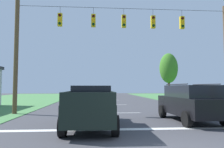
% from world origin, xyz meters
% --- Properties ---
extents(stop_bar_stripe, '(12.98, 0.45, 0.01)m').
position_xyz_m(stop_bar_stripe, '(0.00, 3.97, 0.00)').
color(stop_bar_stripe, white).
rests_on(stop_bar_stripe, ground).
extents(lane_dash_0, '(2.50, 0.15, 0.01)m').
position_xyz_m(lane_dash_0, '(0.00, 9.97, 0.00)').
color(lane_dash_0, white).
rests_on(lane_dash_0, ground).
extents(lane_dash_1, '(2.50, 0.15, 0.01)m').
position_xyz_m(lane_dash_1, '(0.00, 17.21, 0.00)').
color(lane_dash_1, white).
rests_on(lane_dash_1, ground).
extents(lane_dash_2, '(2.50, 0.15, 0.01)m').
position_xyz_m(lane_dash_2, '(0.00, 24.89, 0.00)').
color(lane_dash_2, white).
rests_on(lane_dash_2, ground).
extents(lane_dash_3, '(2.50, 0.15, 0.01)m').
position_xyz_m(lane_dash_3, '(0.00, 30.21, 0.00)').
color(lane_dash_3, white).
rests_on(lane_dash_3, ground).
extents(overhead_signal_span, '(15.90, 0.31, 8.15)m').
position_xyz_m(overhead_signal_span, '(0.09, 9.87, 4.66)').
color(overhead_signal_span, brown).
rests_on(overhead_signal_span, ground).
extents(pickup_truck, '(2.35, 5.43, 1.95)m').
position_xyz_m(pickup_truck, '(-2.24, 4.62, 0.97)').
color(pickup_truck, black).
rests_on(pickup_truck, ground).
extents(suv_black, '(2.38, 4.88, 2.05)m').
position_xyz_m(suv_black, '(3.16, 5.87, 1.06)').
color(suv_black, black).
rests_on(suv_black, ground).
extents(distant_car_crossing_white, '(2.11, 4.34, 1.52)m').
position_xyz_m(distant_car_crossing_white, '(9.97, 14.52, 0.79)').
color(distant_car_crossing_white, silver).
rests_on(distant_car_crossing_white, ground).
extents(tree_roadside_right, '(2.88, 2.88, 7.31)m').
position_xyz_m(tree_roadside_right, '(9.59, 27.57, 4.88)').
color(tree_roadside_right, brown).
rests_on(tree_roadside_right, ground).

